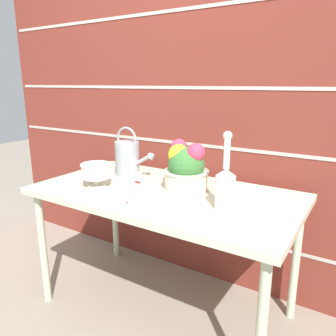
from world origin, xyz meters
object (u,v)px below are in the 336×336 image
Objects in this scene: watering_can at (128,157)px; figurine_vase at (139,188)px; glass_decanter at (225,185)px; wire_tray at (258,196)px; crystal_pedestal_bowl at (96,171)px; flower_planter at (186,168)px.

watering_can is 0.46m from figurine_vase.
glass_decanter is 0.26m from wire_tray.
figurine_vase reaches higher than crystal_pedestal_bowl.
watering_can is at bearing 172.84° from flower_planter.
watering_can reaches higher than crystal_pedestal_bowl.
figurine_vase is 0.57× the size of wire_tray.
glass_decanter reaches higher than figurine_vase.
glass_decanter is 2.47× the size of figurine_vase.
flower_planter reaches higher than crystal_pedestal_bowl.
glass_decanter reaches higher than watering_can.
flower_planter is at bearing 26.10° from crystal_pedestal_bowl.
wire_tray is at bearing 68.15° from glass_decanter.
wire_tray is at bearing 1.05° from watering_can.
flower_planter is at bearing -7.16° from watering_can.
figurine_vase is (0.33, -0.04, -0.03)m from crystal_pedestal_bowl.
figurine_vase is at bearing -43.96° from watering_can.
watering_can is 0.77m from glass_decanter.
crystal_pedestal_bowl is 0.67× the size of wire_tray.
watering_can is 0.85× the size of glass_decanter.
flower_planter is at bearing 152.33° from glass_decanter.
figurine_vase is (-0.12, -0.26, -0.06)m from flower_planter.
figurine_vase reaches higher than wire_tray.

